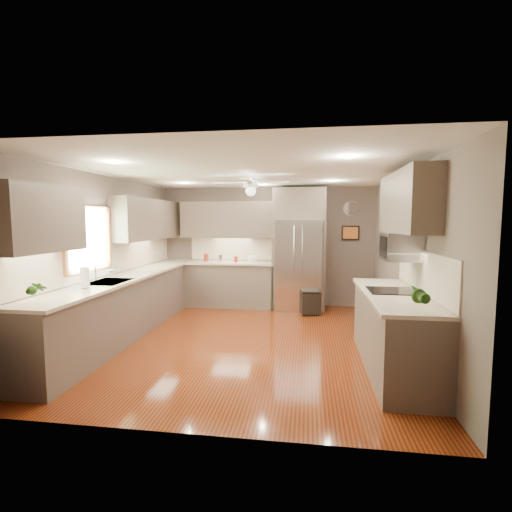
% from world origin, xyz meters
% --- Properties ---
extents(floor, '(5.00, 5.00, 0.00)m').
position_xyz_m(floor, '(0.00, 0.00, 0.00)').
color(floor, '#4C150A').
rests_on(floor, ground).
extents(ceiling, '(5.00, 5.00, 0.00)m').
position_xyz_m(ceiling, '(0.00, 0.00, 2.50)').
color(ceiling, white).
rests_on(ceiling, ground).
extents(wall_back, '(4.50, 0.00, 4.50)m').
position_xyz_m(wall_back, '(0.00, 2.50, 1.25)').
color(wall_back, brown).
rests_on(wall_back, ground).
extents(wall_front, '(4.50, 0.00, 4.50)m').
position_xyz_m(wall_front, '(0.00, -2.50, 1.25)').
color(wall_front, brown).
rests_on(wall_front, ground).
extents(wall_left, '(0.00, 5.00, 5.00)m').
position_xyz_m(wall_left, '(-2.25, 0.00, 1.25)').
color(wall_left, brown).
rests_on(wall_left, ground).
extents(wall_right, '(0.00, 5.00, 5.00)m').
position_xyz_m(wall_right, '(2.25, 0.00, 1.25)').
color(wall_right, brown).
rests_on(wall_right, ground).
extents(canister_a, '(0.13, 0.13, 0.16)m').
position_xyz_m(canister_a, '(-1.26, 2.25, 1.02)').
color(canister_a, maroon).
rests_on(canister_a, back_run).
extents(canister_b, '(0.11, 0.11, 0.14)m').
position_xyz_m(canister_b, '(-0.95, 2.26, 1.01)').
color(canister_b, silver).
rests_on(canister_b, back_run).
extents(canister_d, '(0.10, 0.10, 0.12)m').
position_xyz_m(canister_d, '(-0.61, 2.19, 1.00)').
color(canister_d, maroon).
rests_on(canister_d, back_run).
extents(soap_bottle, '(0.10, 0.10, 0.17)m').
position_xyz_m(soap_bottle, '(-2.07, -0.18, 1.03)').
color(soap_bottle, white).
rests_on(soap_bottle, left_run).
extents(potted_plant_left, '(0.19, 0.15, 0.31)m').
position_xyz_m(potted_plant_left, '(-1.95, -1.93, 1.10)').
color(potted_plant_left, '#275217').
rests_on(potted_plant_left, left_run).
extents(potted_plant_right, '(0.20, 0.17, 0.32)m').
position_xyz_m(potted_plant_right, '(1.92, -1.74, 1.10)').
color(potted_plant_right, '#275217').
rests_on(potted_plant_right, right_run).
extents(bowl, '(0.25, 0.25, 0.06)m').
position_xyz_m(bowl, '(-0.24, 2.18, 0.97)').
color(bowl, beige).
rests_on(bowl, back_run).
extents(left_run, '(0.65, 4.70, 1.45)m').
position_xyz_m(left_run, '(-1.95, 0.15, 0.48)').
color(left_run, '#4C4337').
rests_on(left_run, ground).
extents(back_run, '(1.85, 0.65, 1.45)m').
position_xyz_m(back_run, '(-0.72, 2.20, 0.48)').
color(back_run, '#4C4337').
rests_on(back_run, ground).
extents(uppers, '(4.50, 4.70, 0.95)m').
position_xyz_m(uppers, '(-0.74, 0.71, 1.87)').
color(uppers, '#4C4337').
rests_on(uppers, wall_left).
extents(window, '(0.05, 1.12, 0.92)m').
position_xyz_m(window, '(-2.22, -0.50, 1.55)').
color(window, '#BFF2B2').
rests_on(window, wall_left).
extents(sink, '(0.50, 0.70, 0.32)m').
position_xyz_m(sink, '(-1.93, -0.50, 0.91)').
color(sink, silver).
rests_on(sink, left_run).
extents(refrigerator, '(1.06, 0.75, 2.45)m').
position_xyz_m(refrigerator, '(0.70, 2.16, 1.19)').
color(refrigerator, silver).
rests_on(refrigerator, ground).
extents(right_run, '(0.70, 2.20, 1.45)m').
position_xyz_m(right_run, '(1.93, -0.80, 0.48)').
color(right_run, '#4C4337').
rests_on(right_run, ground).
extents(microwave, '(0.43, 0.55, 0.34)m').
position_xyz_m(microwave, '(2.03, -0.55, 1.48)').
color(microwave, silver).
rests_on(microwave, wall_right).
extents(ceiling_fan, '(1.18, 1.18, 0.32)m').
position_xyz_m(ceiling_fan, '(-0.00, 0.30, 2.33)').
color(ceiling_fan, white).
rests_on(ceiling_fan, ceiling).
extents(recessed_lights, '(2.84, 3.14, 0.01)m').
position_xyz_m(recessed_lights, '(-0.04, 0.40, 2.49)').
color(recessed_lights, white).
rests_on(recessed_lights, ceiling).
extents(wall_clock, '(0.30, 0.03, 0.30)m').
position_xyz_m(wall_clock, '(1.75, 2.48, 2.05)').
color(wall_clock, white).
rests_on(wall_clock, wall_back).
extents(framed_print, '(0.36, 0.03, 0.30)m').
position_xyz_m(framed_print, '(1.75, 2.48, 1.55)').
color(framed_print, black).
rests_on(framed_print, wall_back).
extents(stool, '(0.44, 0.44, 0.45)m').
position_xyz_m(stool, '(0.93, 1.73, 0.24)').
color(stool, black).
rests_on(stool, ground).
extents(paper_towel, '(0.11, 0.11, 0.28)m').
position_xyz_m(paper_towel, '(-1.95, -1.04, 1.08)').
color(paper_towel, white).
rests_on(paper_towel, left_run).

